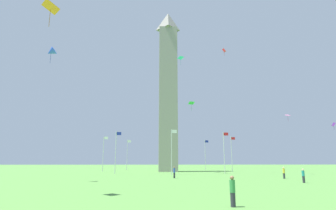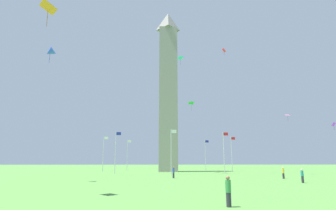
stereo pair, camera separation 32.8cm
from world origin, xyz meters
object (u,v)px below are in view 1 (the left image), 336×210
obelisk_monument (168,88)px  flagpole_nw (224,151)px  flagpole_s (103,152)px  kite_red_box (224,50)px  flagpole_e (166,154)px  kite_pink_diamond (288,115)px  flagpole_n (232,152)px  person_yellow_shirt (284,173)px  kite_purple_box (334,124)px  kite_cyan_diamond (181,58)px  flagpole_sw (116,150)px  kite_green_diamond (191,103)px  flagpole_w (172,150)px  person_green_shirt (233,191)px  kite_blue_delta (51,52)px  flagpole_se (127,153)px  person_teal_shirt (303,176)px  person_blue_shirt (174,172)px  kite_orange_diamond (51,8)px  flagpole_ne (205,153)px

obelisk_monument → flagpole_nw: size_ratio=4.94×
flagpole_s → flagpole_nw: same height
kite_red_box → flagpole_s: bearing=164.0°
flagpole_e → kite_pink_diamond: size_ratio=6.04×
obelisk_monument → flagpole_nw: 23.37m
flagpole_n → person_yellow_shirt: bearing=-90.2°
flagpole_n → kite_purple_box: kite_purple_box is taller
kite_cyan_diamond → kite_red_box: (10.73, 2.09, 2.95)m
flagpole_nw → flagpole_sw: bearing=180.0°
kite_pink_diamond → kite_green_diamond: size_ratio=0.71×
flagpole_n → kite_pink_diamond: bearing=-62.3°
obelisk_monument → person_yellow_shirt: size_ratio=25.07×
flagpole_s → person_yellow_shirt: bearing=-41.4°
flagpole_w → kite_pink_diamond: kite_pink_diamond is taller
flagpole_sw → person_green_shirt: size_ratio=4.99×
flagpole_w → kite_red_box: size_ratio=4.81×
person_yellow_shirt → kite_blue_delta: bearing=86.6°
flagpole_se → flagpole_s: (-4.74, -11.46, 0.00)m
flagpole_e → kite_red_box: (13.15, -24.60, 24.03)m
flagpole_sw → person_green_shirt: 44.03m
flagpole_s → kite_green_diamond: 25.10m
kite_pink_diamond → flagpole_nw: bearing=164.1°
flagpole_nw → person_teal_shirt: 25.37m
flagpole_nw → kite_green_diamond: kite_green_diamond is taller
person_green_shirt → kite_pink_diamond: (22.66, 38.31, 10.97)m
obelisk_monument → kite_purple_box: size_ratio=26.73×
flagpole_w → kite_green_diamond: kite_green_diamond is taller
obelisk_monument → kite_green_diamond: bearing=-51.9°
flagpole_sw → person_teal_shirt: bearing=-43.3°
person_teal_shirt → kite_green_diamond: (-9.67, 29.56, 15.19)m
flagpole_n → flagpole_s: bearing=180.0°
flagpole_s → kite_cyan_diamond: bearing=-29.4°
flagpole_sw → kite_cyan_diamond: kite_cyan_diamond is taller
flagpole_s → person_green_shirt: bearing=-71.7°
person_blue_shirt → kite_red_box: bearing=-65.7°
obelisk_monument → flagpole_sw: bearing=-134.9°
flagpole_nw → kite_green_diamond: bearing=142.8°
flagpole_w → kite_cyan_diamond: 21.98m
kite_purple_box → person_green_shirt: bearing=-130.1°
person_teal_shirt → kite_orange_diamond: bearing=124.8°
flagpole_se → kite_orange_diamond: kite_orange_diamond is taller
flagpole_s → person_green_shirt: (17.65, -53.38, -3.89)m
flagpole_ne → kite_pink_diamond: 30.23m
person_yellow_shirt → flagpole_e: bearing=7.5°
flagpole_ne → kite_red_box: (1.70, -19.85, 24.03)m
flagpole_sw → kite_orange_diamond: size_ratio=4.13×
flagpole_se → person_teal_shirt: bearing=-61.1°
kite_orange_diamond → kite_red_box: bearing=57.4°
flagpole_se → kite_pink_diamond: (35.57, -26.52, 7.07)m
flagpole_n → person_teal_shirt: flagpole_n is taller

